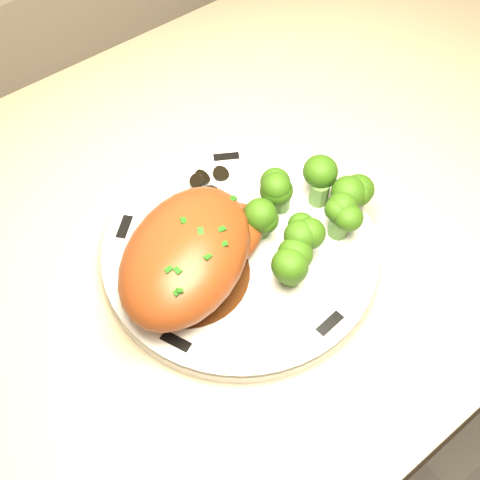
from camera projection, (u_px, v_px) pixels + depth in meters
counter at (277, 319)px, 1.12m from camera, size 2.14×0.71×1.05m
plate at (240, 251)px, 0.64m from camera, size 0.38×0.38×0.02m
rim_accent_0 at (226, 157)px, 0.71m from camera, size 0.03×0.02×0.00m
rim_accent_1 at (124, 227)px, 0.65m from camera, size 0.03×0.03×0.00m
rim_accent_2 at (176, 341)px, 0.57m from camera, size 0.02×0.03×0.00m
rim_accent_3 at (330, 324)px, 0.58m from camera, size 0.03×0.01×0.00m
rim_accent_4 at (344, 205)px, 0.67m from camera, size 0.02×0.03×0.00m
gravy_pool at (188, 273)px, 0.62m from camera, size 0.13×0.13×0.00m
chicken_breast at (191, 252)px, 0.59m from camera, size 0.21×0.19×0.07m
mushroom_pile at (210, 201)px, 0.67m from camera, size 0.08×0.06×0.02m
broccoli_florets at (307, 214)px, 0.63m from camera, size 0.14×0.11×0.05m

